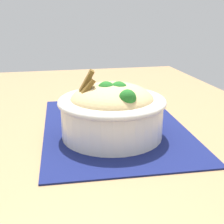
{
  "coord_description": "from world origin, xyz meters",
  "views": [
    {
      "loc": [
        -0.61,
        0.14,
        1.02
      ],
      "look_at": [
        -0.05,
        0.02,
        0.83
      ],
      "focal_mm": 49.35,
      "sensor_mm": 36.0,
      "label": 1
    }
  ],
  "objects": [
    {
      "name": "table",
      "position": [
        0.0,
        0.0,
        0.7
      ],
      "size": [
        1.39,
        0.8,
        0.77
      ],
      "color": "#99754C",
      "rests_on": "ground_plane"
    },
    {
      "name": "placemat",
      "position": [
        -0.0,
        0.01,
        0.78
      ],
      "size": [
        0.44,
        0.32,
        0.0
      ],
      "primitive_type": "cube",
      "rotation": [
        0.0,
        0.0,
        -0.04
      ],
      "color": "#11194C",
      "rests_on": "table"
    },
    {
      "name": "bowl",
      "position": [
        -0.05,
        0.02,
        0.83
      ],
      "size": [
        0.23,
        0.23,
        0.14
      ],
      "color": "silver",
      "rests_on": "placemat"
    },
    {
      "name": "fork",
      "position": [
        0.09,
        0.01,
        0.78
      ],
      "size": [
        0.02,
        0.12,
        0.0
      ],
      "color": "silver",
      "rests_on": "placemat"
    }
  ]
}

